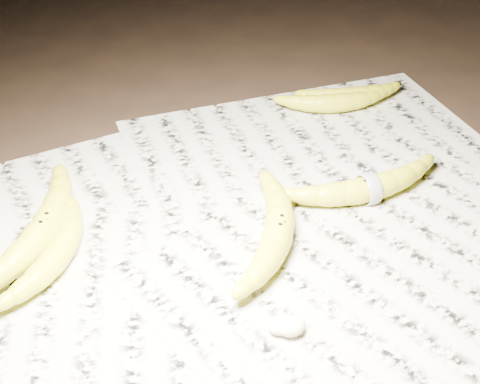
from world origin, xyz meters
name	(u,v)px	position (x,y,z in m)	size (l,w,h in m)	color
ground	(237,227)	(0.00, 0.00, 0.00)	(3.00, 3.00, 0.00)	black
newspaper_patch	(246,234)	(0.00, -0.02, 0.00)	(0.90, 0.70, 0.01)	#B4AE9B
banana_left_a	(44,227)	(-0.24, 0.06, 0.03)	(0.24, 0.07, 0.04)	gold
banana_left_b	(59,251)	(-0.23, 0.01, 0.03)	(0.18, 0.06, 0.03)	gold
banana_center	(279,229)	(0.04, -0.05, 0.03)	(0.21, 0.06, 0.04)	gold
banana_taped	(369,187)	(0.19, -0.01, 0.03)	(0.22, 0.06, 0.04)	gold
banana_upper_a	(335,101)	(0.27, 0.22, 0.02)	(0.17, 0.05, 0.03)	gold
banana_upper_b	(353,94)	(0.31, 0.24, 0.02)	(0.16, 0.05, 0.03)	gold
measuring_tape	(369,187)	(0.19, -0.01, 0.03)	(0.05, 0.05, 0.00)	white
flesh_chunk_a	(249,280)	(-0.03, -0.12, 0.02)	(0.03, 0.03, 0.02)	#F1E7BB
flesh_chunk_b	(291,324)	(-0.01, -0.20, 0.02)	(0.03, 0.03, 0.02)	#F1E7BB
flesh_chunk_c	(280,323)	(-0.02, -0.19, 0.02)	(0.03, 0.02, 0.02)	#F1E7BB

